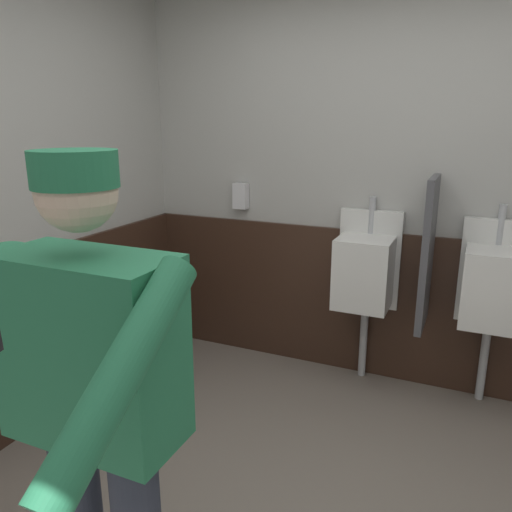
{
  "coord_description": "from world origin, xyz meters",
  "views": [
    {
      "loc": [
        0.47,
        -1.57,
        1.71
      ],
      "look_at": [
        -0.22,
        -0.02,
        1.25
      ],
      "focal_mm": 35.23,
      "sensor_mm": 36.0,
      "label": 1
    }
  ],
  "objects_px": {
    "urinal_left": "(365,271)",
    "trash_bin": "(100,369)",
    "urinal_middle": "(494,286)",
    "soap_dispenser": "(241,196)",
    "person": "(94,399)"
  },
  "relations": [
    {
      "from": "urinal_middle",
      "to": "soap_dispenser",
      "type": "height_order",
      "value": "soap_dispenser"
    },
    {
      "from": "urinal_middle",
      "to": "person",
      "type": "height_order",
      "value": "person"
    },
    {
      "from": "trash_bin",
      "to": "person",
      "type": "bearing_deg",
      "value": -47.84
    },
    {
      "from": "urinal_middle",
      "to": "soap_dispenser",
      "type": "bearing_deg",
      "value": 175.94
    },
    {
      "from": "trash_bin",
      "to": "soap_dispenser",
      "type": "height_order",
      "value": "soap_dispenser"
    },
    {
      "from": "person",
      "to": "soap_dispenser",
      "type": "bearing_deg",
      "value": 105.76
    },
    {
      "from": "urinal_middle",
      "to": "urinal_left",
      "type": "bearing_deg",
      "value": 180.0
    },
    {
      "from": "urinal_left",
      "to": "trash_bin",
      "type": "height_order",
      "value": "urinal_left"
    },
    {
      "from": "urinal_left",
      "to": "soap_dispenser",
      "type": "bearing_deg",
      "value": 172.71
    },
    {
      "from": "urinal_left",
      "to": "soap_dispenser",
      "type": "height_order",
      "value": "soap_dispenser"
    },
    {
      "from": "urinal_middle",
      "to": "trash_bin",
      "type": "height_order",
      "value": "urinal_middle"
    },
    {
      "from": "urinal_middle",
      "to": "person",
      "type": "relative_size",
      "value": 0.76
    },
    {
      "from": "soap_dispenser",
      "to": "urinal_left",
      "type": "bearing_deg",
      "value": -7.29
    },
    {
      "from": "person",
      "to": "soap_dispenser",
      "type": "xyz_separation_m",
      "value": [
        -0.64,
        2.26,
        0.22
      ]
    },
    {
      "from": "soap_dispenser",
      "to": "urinal_middle",
      "type": "bearing_deg",
      "value": -4.06
    }
  ]
}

